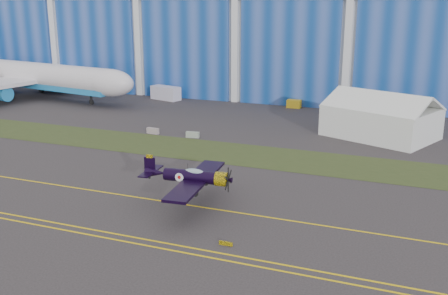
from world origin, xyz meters
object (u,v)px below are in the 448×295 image
at_px(jetliner, 30,47).
at_px(tug, 294,104).
at_px(warbird, 191,176).
at_px(shipping_container, 166,93).
at_px(tent, 381,114).

relative_size(jetliner, tug, 25.93).
distance_m(warbird, shipping_container, 59.25).
xyz_separation_m(jetliner, tent, (72.14, -8.26, -6.98)).
bearing_deg(tug, warbird, -86.83).
height_order(warbird, tug, warbird).
bearing_deg(shipping_container, jetliner, -149.53).
height_order(jetliner, shipping_container, jetliner).
bearing_deg(tug, shipping_container, -176.95).
distance_m(jetliner, tent, 72.94).
height_order(tent, tug, tent).
bearing_deg(shipping_container, warbird, -44.53).
xyz_separation_m(tent, shipping_container, (-44.54, 15.72, -2.12)).
bearing_deg(warbird, shipping_container, 114.56).
distance_m(warbird, tug, 52.71).
height_order(tent, shipping_container, tent).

